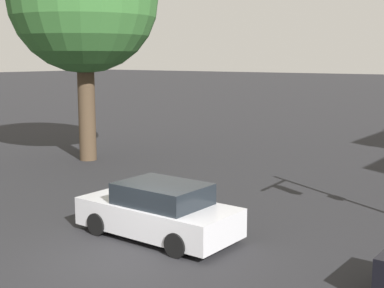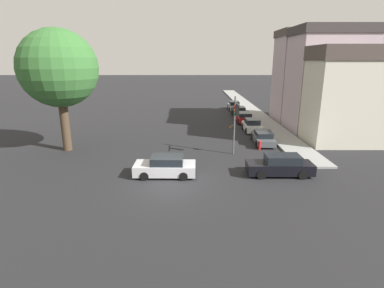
% 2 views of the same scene
% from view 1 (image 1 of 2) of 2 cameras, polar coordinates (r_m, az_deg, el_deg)
% --- Properties ---
extents(ground_plane, '(300.00, 300.00, 0.00)m').
position_cam_1_polar(ground_plane, '(13.05, -7.59, -12.27)').
color(ground_plane, black).
extents(crossing_car_0, '(4.43, 2.08, 1.48)m').
position_cam_1_polar(crossing_car_0, '(14.42, -3.55, -7.18)').
color(crossing_car_0, '#B7B7BC').
rests_on(crossing_car_0, ground_plane).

